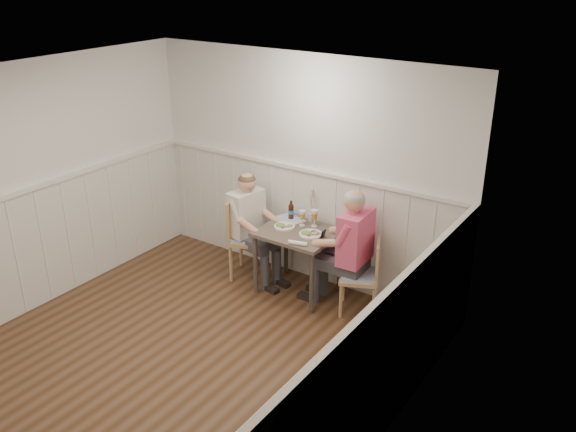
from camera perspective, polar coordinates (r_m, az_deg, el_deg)
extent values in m
plane|color=#422916|center=(5.92, -10.83, -13.82)|extent=(4.50, 4.50, 0.00)
cube|color=silver|center=(6.86, 1.50, 4.34)|extent=(4.00, 0.04, 2.60)
cube|color=silver|center=(6.74, -23.98, 1.90)|extent=(0.04, 4.50, 2.60)
cube|color=silver|center=(4.19, 8.04, -9.08)|extent=(0.04, 4.50, 2.60)
cube|color=white|center=(4.84, -13.15, 11.51)|extent=(4.00, 4.50, 0.02)
cube|color=silver|center=(7.09, 1.38, -0.67)|extent=(3.98, 0.03, 1.30)
cube|color=silver|center=(6.97, -23.05, -3.10)|extent=(0.03, 4.48, 1.30)
cube|color=silver|center=(4.58, 7.40, -15.92)|extent=(0.03, 4.48, 1.30)
cube|color=silver|center=(6.83, 1.36, 4.43)|extent=(3.98, 0.06, 0.04)
cube|color=silver|center=(6.71, -23.87, 2.01)|extent=(0.06, 4.48, 0.04)
cube|color=silver|center=(4.19, 7.69, -8.73)|extent=(0.06, 4.48, 0.04)
cube|color=brown|center=(6.66, 0.96, -1.57)|extent=(0.84, 0.70, 0.04)
cylinder|color=#3F3833|center=(6.79, -3.05, -4.59)|extent=(0.05, 0.05, 0.71)
cylinder|color=#3F3833|center=(7.23, -0.20, -2.75)|extent=(0.05, 0.05, 0.71)
cylinder|color=#3F3833|center=(6.43, 2.23, -6.31)|extent=(0.05, 0.05, 0.71)
cylinder|color=#3F3833|center=(6.89, 4.88, -4.24)|extent=(0.05, 0.05, 0.71)
cube|color=tan|center=(6.48, 6.65, -5.67)|extent=(0.53, 0.53, 0.04)
cube|color=#5C82B3|center=(6.46, 6.66, -5.41)|extent=(0.48, 0.48, 0.03)
cube|color=tan|center=(6.37, 8.37, -3.98)|extent=(0.19, 0.37, 0.42)
cylinder|color=tan|center=(6.44, 8.01, -8.16)|extent=(0.03, 0.03, 0.39)
cylinder|color=tan|center=(6.45, 4.95, -7.95)|extent=(0.03, 0.03, 0.39)
cylinder|color=tan|center=(6.73, 8.11, -6.66)|extent=(0.03, 0.03, 0.39)
cylinder|color=tan|center=(6.74, 5.19, -6.46)|extent=(0.03, 0.03, 0.39)
cube|color=tan|center=(7.12, -3.43, -2.17)|extent=(0.60, 0.60, 0.04)
cube|color=#5C82B3|center=(7.10, -3.44, -1.89)|extent=(0.54, 0.54, 0.03)
cube|color=tan|center=(7.07, -5.11, -0.06)|extent=(0.19, 0.44, 0.48)
cylinder|color=tan|center=(7.45, -4.42, -3.10)|extent=(0.04, 0.04, 0.45)
cylinder|color=tan|center=(7.35, -1.46, -3.42)|extent=(0.04, 0.04, 0.45)
cylinder|color=tan|center=(7.12, -5.38, -4.47)|extent=(0.04, 0.04, 0.45)
cylinder|color=tan|center=(7.01, -2.29, -4.84)|extent=(0.04, 0.04, 0.45)
cube|color=#3F3F47|center=(6.61, 5.94, -6.83)|extent=(0.46, 0.42, 0.45)
cube|color=#3F3F47|center=(6.55, 4.46, -4.22)|extent=(0.44, 0.38, 0.13)
cube|color=#F05975|center=(6.32, 6.17, -1.94)|extent=(0.26, 0.45, 0.55)
sphere|color=tan|center=(6.16, 6.33, 1.41)|extent=(0.22, 0.22, 0.22)
sphere|color=#A5A5A0|center=(6.15, 6.34, 1.67)|extent=(0.21, 0.21, 0.21)
cube|color=black|center=(6.46, 3.28, -1.19)|extent=(0.02, 0.07, 0.13)
cube|color=#3F3F47|center=(7.24, -3.71, -4.01)|extent=(0.48, 0.44, 0.43)
cube|color=#3F3F47|center=(6.99, -2.70, -2.53)|extent=(0.45, 0.40, 0.12)
cube|color=white|center=(6.99, -3.83, 0.29)|extent=(0.29, 0.45, 0.52)
sphere|color=tan|center=(6.85, -3.91, 3.19)|extent=(0.21, 0.21, 0.21)
sphere|color=#4C3828|center=(6.84, -3.92, 3.42)|extent=(0.20, 0.20, 0.20)
cylinder|color=white|center=(6.56, 2.14, -1.71)|extent=(0.25, 0.25, 0.02)
ellipsoid|color=#3F722D|center=(6.54, 1.73, -1.46)|extent=(0.12, 0.10, 0.05)
sphere|color=tan|center=(6.53, 2.60, -1.59)|extent=(0.03, 0.03, 0.03)
cube|color=brown|center=(6.59, 2.54, -1.46)|extent=(0.08, 0.05, 0.01)
cylinder|color=white|center=(6.56, 2.93, -1.50)|extent=(0.05, 0.05, 0.03)
cylinder|color=white|center=(6.74, -0.33, -0.97)|extent=(0.23, 0.23, 0.02)
ellipsoid|color=#3F722D|center=(6.73, -0.70, -0.75)|extent=(0.11, 0.10, 0.04)
sphere|color=tan|center=(6.71, 0.08, -0.87)|extent=(0.03, 0.03, 0.03)
cylinder|color=silver|center=(6.76, 2.47, -0.95)|extent=(0.07, 0.07, 0.01)
cylinder|color=silver|center=(6.74, 2.48, -0.60)|extent=(0.01, 0.01, 0.09)
cone|color=#B98E27|center=(6.71, 2.49, 0.00)|extent=(0.08, 0.08, 0.08)
cylinder|color=silver|center=(6.69, 2.50, 0.43)|extent=(0.08, 0.08, 0.03)
cylinder|color=silver|center=(6.78, 1.33, -0.86)|extent=(0.06, 0.06, 0.01)
cylinder|color=silver|center=(6.77, 1.33, -0.55)|extent=(0.01, 0.01, 0.08)
cone|color=#B98E27|center=(6.74, 1.34, 0.00)|extent=(0.07, 0.07, 0.07)
cylinder|color=silver|center=(6.72, 1.34, 0.39)|extent=(0.07, 0.07, 0.03)
cylinder|color=black|center=(6.92, 0.29, 0.35)|extent=(0.06, 0.06, 0.16)
cone|color=black|center=(6.88, 0.29, 1.11)|extent=(0.06, 0.06, 0.04)
cylinder|color=black|center=(6.87, 0.29, 1.33)|extent=(0.02, 0.02, 0.03)
cylinder|color=#3063B7|center=(6.92, 0.29, 0.39)|extent=(0.06, 0.06, 0.04)
cylinder|color=white|center=(6.32, 0.92, -2.55)|extent=(0.21, 0.09, 0.04)
cylinder|color=silver|center=(6.89, 2.12, -0.13)|extent=(0.05, 0.05, 0.08)
cylinder|color=tan|center=(6.83, 2.14, 1.01)|extent=(0.03, 0.03, 0.28)
cone|color=tan|center=(6.77, 2.16, 2.34)|extent=(0.04, 0.04, 0.10)
cube|color=#5C82B3|center=(6.93, 0.05, -0.33)|extent=(0.40, 0.35, 0.01)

